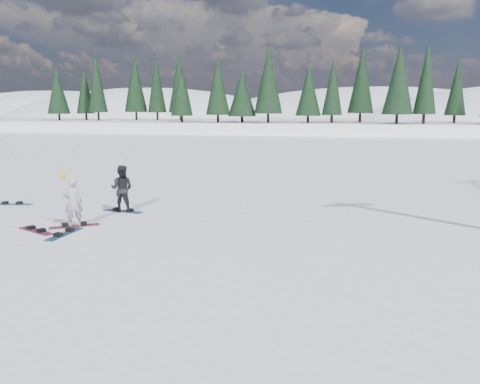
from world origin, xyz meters
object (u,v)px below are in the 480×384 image
Objects in this scene: snowboarder_woman at (73,202)px; snowboard_loose_b at (36,231)px; snowboard_loose_c at (12,204)px; snowboarder_man at (122,189)px; snowboard_loose_a at (64,234)px.

snowboard_loose_b is (-0.83, -0.75, -0.78)m from snowboarder_woman.
snowboarder_man is at bearing -12.41° from snowboard_loose_c.
snowboard_loose_b and snowboard_loose_c have the same top height.
snowboarder_man is at bearing -2.08° from snowboard_loose_a.
snowboard_loose_a is at bearing 77.24° from snowboarder_man.
snowboard_loose_b is at bearing 5.31° from snowboarder_woman.
snowboarder_woman is 1.14× the size of snowboard_loose_c.
snowboarder_woman is 2.35m from snowboarder_man.
snowboarder_man is 1.12× the size of snowboard_loose_c.
snowboard_loose_a is 1.00× the size of snowboard_loose_c.
snowboarder_woman is 1.36m from snowboard_loose_b.
snowboarder_woman reaches higher than snowboard_loose_b.
snowboard_loose_c is (-3.34, 3.26, 0.00)m from snowboard_loose_b.
snowboard_loose_a is 1.05m from snowboard_loose_b.
snowboarder_woman is at bearing 66.31° from snowboard_loose_b.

